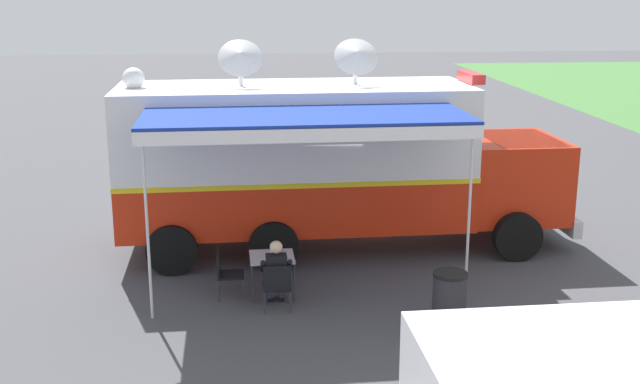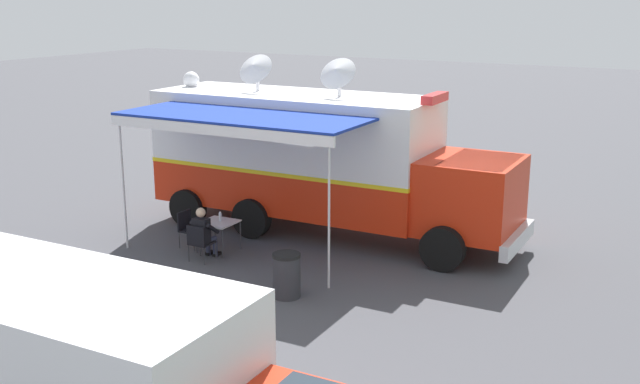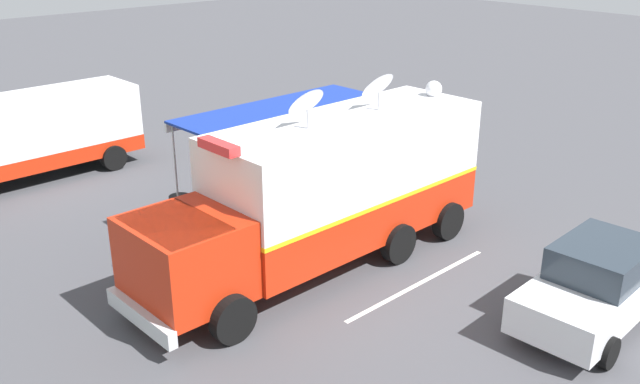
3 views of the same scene
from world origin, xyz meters
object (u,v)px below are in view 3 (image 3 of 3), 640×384
at_px(folding_table, 299,194).
at_px(car_behind_truck, 597,284).
at_px(command_truck, 324,187).
at_px(trash_bin, 181,211).
at_px(water_bottle, 301,189).
at_px(folding_chair_beside_table, 320,191).
at_px(folding_chair_at_table, 280,192).
at_px(seated_responder, 284,189).
at_px(support_truck, 39,135).

bearing_deg(folding_table, car_behind_truck, -173.04).
height_order(command_truck, trash_bin, command_truck).
relative_size(water_bottle, folding_chair_beside_table, 0.26).
xyz_separation_m(folding_chair_beside_table, car_behind_truck, (-8.36, -0.16, 0.37)).
xyz_separation_m(folding_chair_at_table, car_behind_truck, (-9.09, -1.07, 0.37)).
xyz_separation_m(water_bottle, seated_responder, (0.69, 0.05, -0.18)).
bearing_deg(seated_responder, trash_bin, 71.15).
relative_size(command_truck, seated_responder, 7.64).
bearing_deg(command_truck, car_behind_truck, -157.95).
distance_m(water_bottle, seated_responder, 0.72).
bearing_deg(support_truck, folding_chair_beside_table, -148.37).
distance_m(trash_bin, car_behind_truck, 10.62).
relative_size(command_truck, water_bottle, 42.62).
bearing_deg(folding_table, folding_chair_at_table, 4.17).
height_order(trash_bin, car_behind_truck, car_behind_truck).
relative_size(water_bottle, car_behind_truck, 0.05).
height_order(water_bottle, folding_chair_at_table, water_bottle).
height_order(command_truck, car_behind_truck, command_truck).
bearing_deg(water_bottle, command_truck, 151.48).
bearing_deg(folding_chair_at_table, seated_responder, -178.58).
height_order(command_truck, folding_table, command_truck).
bearing_deg(support_truck, folding_chair_at_table, -151.04).
height_order(water_bottle, folding_chair_beside_table, water_bottle).
bearing_deg(trash_bin, seated_responder, -108.85).
relative_size(folding_table, water_bottle, 3.66).
xyz_separation_m(support_truck, car_behind_truck, (-16.38, -5.10, -0.51)).
xyz_separation_m(folding_chair_beside_table, support_truck, (8.02, 4.94, 0.87)).
distance_m(folding_table, trash_bin, 3.29).
bearing_deg(trash_bin, folding_table, -118.68).
bearing_deg(support_truck, car_behind_truck, -162.70).
height_order(folding_table, car_behind_truck, car_behind_truck).
relative_size(seated_responder, support_truck, 0.18).
xyz_separation_m(command_truck, folding_chair_beside_table, (2.58, -2.18, -1.43)).
height_order(folding_chair_at_table, car_behind_truck, car_behind_truck).
xyz_separation_m(command_truck, support_truck, (10.60, 2.76, -0.56)).
distance_m(command_truck, support_truck, 10.97).
bearing_deg(seated_responder, water_bottle, -175.95).
height_order(folding_chair_beside_table, trash_bin, trash_bin).
bearing_deg(support_truck, command_truck, -165.40).
relative_size(command_truck, car_behind_truck, 2.22).
height_order(seated_responder, car_behind_truck, car_behind_truck).
height_order(folding_table, folding_chair_beside_table, folding_chair_beside_table).
xyz_separation_m(folding_chair_beside_table, trash_bin, (1.51, 3.73, -0.06)).
bearing_deg(car_behind_truck, water_bottle, 7.06).
height_order(folding_chair_at_table, trash_bin, trash_bin).
relative_size(water_bottle, trash_bin, 0.25).
bearing_deg(folding_chair_beside_table, folding_chair_at_table, 50.94).
height_order(command_truck, support_truck, command_truck).
height_order(folding_table, support_truck, support_truck).
relative_size(folding_chair_beside_table, support_truck, 0.13).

